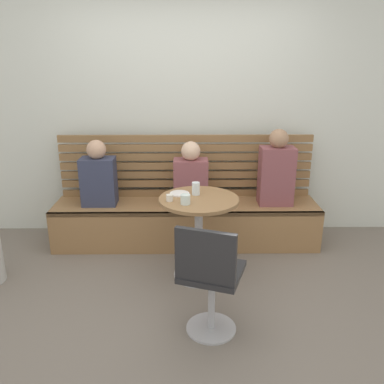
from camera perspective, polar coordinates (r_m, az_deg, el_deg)
The scene contains 13 objects.
ground at distance 3.21m, azimuth -0.91°, elevation -16.67°, with size 8.00×8.00×0.00m, color #70665B.
back_wall at distance 4.28m, azimuth -0.92°, elevation 13.19°, with size 5.20×0.10×2.90m, color silver.
booth_bench at distance 4.16m, azimuth -0.86°, elevation -4.53°, with size 2.70×0.52×0.44m.
booth_backrest at distance 4.20m, azimuth -0.88°, elevation 3.77°, with size 2.65×0.04×0.67m.
cafe_table at distance 3.43m, azimuth 0.96°, elevation -4.37°, with size 0.68×0.68×0.74m.
white_chair at distance 2.73m, azimuth 2.53°, elevation -12.08°, with size 0.51×0.51×0.85m.
person_adult at distance 4.07m, azimuth 12.05°, elevation 2.95°, with size 0.34×0.22×0.77m.
person_child_left at distance 3.97m, azimuth -0.18°, elevation 2.12°, with size 0.34×0.22×0.65m.
person_child_middle at distance 4.08m, azimuth -13.30°, elevation 2.18°, with size 0.34×0.22×0.67m.
cup_glass_short at distance 3.20m, azimuth -1.02°, elevation -1.06°, with size 0.08×0.08×0.08m, color silver.
cup_water_clear at distance 3.41m, azimuth 0.56°, elevation 0.50°, with size 0.07×0.07×0.11m, color white.
cup_espresso_small at distance 3.27m, azimuth -3.24°, elevation -0.84°, with size 0.06×0.06×0.06m, color silver.
plate_small at distance 3.44m, azimuth -1.81°, elevation -0.23°, with size 0.17×0.17×0.01m, color white.
Camera 1 is at (0.02, -2.62, 1.86)m, focal length 37.11 mm.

